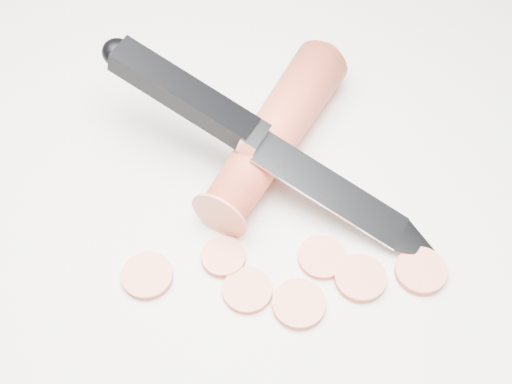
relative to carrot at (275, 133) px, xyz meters
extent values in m
plane|color=silver|center=(-0.02, -0.03, -0.02)|extent=(2.40, 2.40, 0.00)
cylinder|color=#D74328|center=(0.00, 0.00, 0.00)|extent=(0.13, 0.16, 0.04)
cylinder|color=#EF7758|center=(-0.05, -0.09, -0.02)|extent=(0.03, 0.03, 0.01)
cylinder|color=#EF7758|center=(0.00, -0.14, -0.02)|extent=(0.04, 0.04, 0.01)
cylinder|color=#EF7758|center=(-0.03, -0.12, -0.02)|extent=(0.03, 0.03, 0.01)
cylinder|color=#EF7758|center=(0.02, -0.10, -0.02)|extent=(0.03, 0.03, 0.01)
cylinder|color=#EF7758|center=(0.09, -0.12, -0.02)|extent=(0.04, 0.04, 0.01)
cylinder|color=#EF7758|center=(-0.10, -0.10, -0.02)|extent=(0.04, 0.04, 0.01)
cylinder|color=#EF7758|center=(0.05, -0.12, -0.02)|extent=(0.04, 0.04, 0.01)
camera|label=1|loc=(-0.05, -0.34, 0.42)|focal=50.00mm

